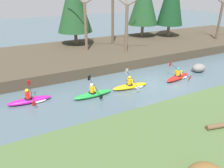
% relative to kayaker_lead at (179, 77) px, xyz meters
% --- Properties ---
extents(ground_plane, '(90.00, 90.00, 0.00)m').
position_rel_kayaker_lead_xyz_m(ground_plane, '(-1.95, -0.13, -0.20)').
color(ground_plane, '#4C606B').
extents(riverbank_far, '(44.00, 10.17, 0.88)m').
position_rel_kayaker_lead_xyz_m(riverbank_far, '(-1.95, 8.52, 0.24)').
color(riverbank_far, '#473D2D').
rests_on(riverbank_far, ground).
extents(conifer_tree_far_left, '(3.77, 3.77, 7.36)m').
position_rel_kayaker_lead_xyz_m(conifer_tree_far_left, '(-4.69, 11.53, 5.05)').
color(conifer_tree_far_left, brown).
rests_on(conifer_tree_far_left, riverbank_far).
extents(bare_tree_upstream, '(3.39, 3.35, 6.14)m').
position_rel_kayaker_lead_xyz_m(bare_tree_upstream, '(-4.57, 8.54, 3.58)').
color(bare_tree_upstream, brown).
rests_on(bare_tree_upstream, riverbank_far).
extents(bare_tree_mid_upstream, '(3.31, 3.27, 5.98)m').
position_rel_kayaker_lead_xyz_m(bare_tree_mid_upstream, '(-1.43, 6.00, 3.50)').
color(bare_tree_mid_upstream, brown).
rests_on(bare_tree_mid_upstream, riverbank_far).
extents(bare_tree_mid_downstream, '(4.01, 3.96, 7.31)m').
position_rel_kayaker_lead_xyz_m(bare_tree_mid_downstream, '(-0.68, 10.31, 4.12)').
color(bare_tree_mid_downstream, brown).
rests_on(bare_tree_mid_downstream, riverbank_far).
extents(bare_tree_downstream, '(3.16, 3.12, 5.70)m').
position_rel_kayaker_lead_xyz_m(bare_tree_downstream, '(11.56, 6.12, 3.37)').
color(bare_tree_downstream, brown).
rests_on(bare_tree_downstream, riverbank_far).
extents(kayaker_lead, '(2.79, 2.05, 1.20)m').
position_rel_kayaker_lead_xyz_m(kayaker_lead, '(0.00, 0.00, 0.00)').
color(kayaker_lead, red).
rests_on(kayaker_lead, ground).
extents(kayaker_middle, '(2.79, 2.07, 1.20)m').
position_rel_kayaker_lead_xyz_m(kayaker_middle, '(-4.32, 0.22, 0.00)').
color(kayaker_middle, yellow).
rests_on(kayaker_middle, ground).
extents(kayaker_trailing, '(2.78, 2.07, 1.20)m').
position_rel_kayaker_lead_xyz_m(kayaker_trailing, '(-7.32, 0.26, 0.02)').
color(kayaker_trailing, green).
rests_on(kayaker_trailing, ground).
extents(kayaker_far_back, '(2.78, 2.07, 1.20)m').
position_rel_kayaker_lead_xyz_m(kayaker_far_back, '(-11.17, 1.29, 0.00)').
color(kayaker_far_back, '#C61999').
rests_on(kayaker_far_back, ground).
extents(boulder_midstream, '(1.25, 0.98, 0.71)m').
position_rel_kayaker_lead_xyz_m(boulder_midstream, '(2.70, 0.47, 0.16)').
color(boulder_midstream, gray).
rests_on(boulder_midstream, ground).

